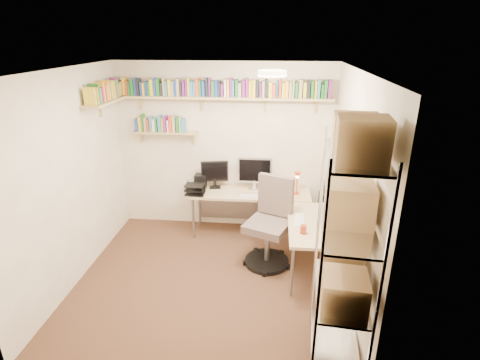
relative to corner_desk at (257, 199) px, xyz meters
name	(u,v)px	position (x,y,z in m)	size (l,w,h in m)	color
ground	(209,279)	(-0.53, -0.99, -0.67)	(3.20, 3.20, 0.00)	#49291F
room_shell	(205,161)	(-0.53, -0.99, 0.88)	(3.24, 3.04, 2.52)	beige
wall_shelves	(192,97)	(-0.94, 0.31, 1.36)	(3.12, 1.09, 0.80)	tan
corner_desk	(257,199)	(0.00, 0.00, 0.00)	(2.01, 1.76, 1.17)	beige
office_chair	(270,228)	(0.19, -0.51, -0.18)	(0.67, 0.68, 1.16)	black
wire_rack	(349,221)	(0.83, -2.08, 0.78)	(0.52, 0.95, 2.33)	silver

